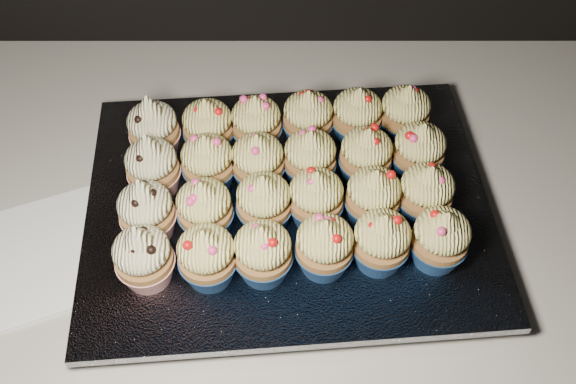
{
  "coord_description": "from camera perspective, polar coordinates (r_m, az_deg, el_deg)",
  "views": [
    {
      "loc": [
        0.21,
        1.2,
        1.54
      ],
      "look_at": [
        0.21,
        1.66,
        0.95
      ],
      "focal_mm": 40.0,
      "sensor_mm": 36.0,
      "label": 1
    }
  ],
  "objects": [
    {
      "name": "cupcake_10",
      "position": [
        0.72,
        7.56,
        -0.43
      ],
      "size": [
        0.06,
        0.06,
        0.08
      ],
      "color": "navy",
      "rests_on": "foil_lining"
    },
    {
      "name": "cupcake_17",
      "position": [
        0.78,
        11.53,
        3.58
      ],
      "size": [
        0.06,
        0.06,
        0.08
      ],
      "color": "navy",
      "rests_on": "foil_lining"
    },
    {
      "name": "cupcake_20",
      "position": [
        0.79,
        -2.83,
        6.07
      ],
      "size": [
        0.06,
        0.06,
        0.08
      ],
      "color": "navy",
      "rests_on": "foil_lining"
    },
    {
      "name": "cupcake_22",
      "position": [
        0.81,
        6.14,
        6.74
      ],
      "size": [
        0.06,
        0.06,
        0.08
      ],
      "color": "navy",
      "rests_on": "foil_lining"
    },
    {
      "name": "cupcake_3",
      "position": [
        0.68,
        3.26,
        -4.82
      ],
      "size": [
        0.06,
        0.06,
        0.08
      ],
      "color": "navy",
      "rests_on": "foil_lining"
    },
    {
      "name": "worktop",
      "position": [
        0.86,
        -14.31,
        -0.87
      ],
      "size": [
        2.44,
        0.64,
        0.04
      ],
      "primitive_type": "cube",
      "color": "beige",
      "rests_on": "cabinet"
    },
    {
      "name": "cupcake_15",
      "position": [
        0.75,
        1.97,
        3.02
      ],
      "size": [
        0.06,
        0.06,
        0.08
      ],
      "color": "navy",
      "rests_on": "foil_lining"
    },
    {
      "name": "cupcake_7",
      "position": [
        0.71,
        -7.41,
        -1.5
      ],
      "size": [
        0.06,
        0.06,
        0.08
      ],
      "color": "navy",
      "rests_on": "foil_lining"
    },
    {
      "name": "cupcake_6",
      "position": [
        0.72,
        -12.47,
        -1.62
      ],
      "size": [
        0.06,
        0.06,
        0.1
      ],
      "color": "#AB1E17",
      "rests_on": "foil_lining"
    },
    {
      "name": "napkin",
      "position": [
        0.81,
        -20.66,
        -5.2
      ],
      "size": [
        0.22,
        0.22,
        0.0
      ],
      "primitive_type": "cube",
      "rotation": [
        0.0,
        0.0,
        0.38
      ],
      "color": "white",
      "rests_on": "worktop"
    },
    {
      "name": "cupcake_1",
      "position": [
        0.68,
        -7.21,
        -5.69
      ],
      "size": [
        0.06,
        0.06,
        0.08
      ],
      "color": "navy",
      "rests_on": "foil_lining"
    },
    {
      "name": "cabinet",
      "position": [
        1.24,
        -10.13,
        -13.59
      ],
      "size": [
        2.4,
        0.6,
        0.86
      ],
      "primitive_type": "cube",
      "color": "black",
      "rests_on": "ground"
    },
    {
      "name": "cupcake_23",
      "position": [
        0.82,
        10.32,
        6.9
      ],
      "size": [
        0.06,
        0.06,
        0.08
      ],
      "color": "navy",
      "rests_on": "foil_lining"
    },
    {
      "name": "foil_lining",
      "position": [
        0.77,
        -0.0,
        -1.01
      ],
      "size": [
        0.5,
        0.41,
        0.01
      ],
      "primitive_type": "cube",
      "rotation": [
        0.0,
        0.0,
        0.08
      ],
      "color": "silver",
      "rests_on": "baking_tray"
    },
    {
      "name": "cupcake_12",
      "position": [
        0.76,
        -11.97,
        2.26
      ],
      "size": [
        0.06,
        0.06,
        0.1
      ],
      "color": "#AB1E17",
      "rests_on": "foil_lining"
    },
    {
      "name": "cupcake_16",
      "position": [
        0.76,
        6.92,
        3.19
      ],
      "size": [
        0.06,
        0.06,
        0.08
      ],
      "color": "navy",
      "rests_on": "foil_lining"
    },
    {
      "name": "cupcake_21",
      "position": [
        0.8,
        1.78,
        6.55
      ],
      "size": [
        0.06,
        0.06,
        0.08
      ],
      "color": "navy",
      "rests_on": "foil_lining"
    },
    {
      "name": "cupcake_9",
      "position": [
        0.72,
        2.5,
        -0.58
      ],
      "size": [
        0.06,
        0.06,
        0.08
      ],
      "color": "navy",
      "rests_on": "foil_lining"
    },
    {
      "name": "cupcake_8",
      "position": [
        0.71,
        -2.15,
        -0.96
      ],
      "size": [
        0.06,
        0.06,
        0.08
      ],
      "color": "navy",
      "rests_on": "foil_lining"
    },
    {
      "name": "cupcake_13",
      "position": [
        0.76,
        -7.13,
        2.58
      ],
      "size": [
        0.06,
        0.06,
        0.08
      ],
      "color": "navy",
      "rests_on": "foil_lining"
    },
    {
      "name": "cupcake_11",
      "position": [
        0.74,
        12.13,
        -0.11
      ],
      "size": [
        0.06,
        0.06,
        0.08
      ],
      "color": "navy",
      "rests_on": "foil_lining"
    },
    {
      "name": "cupcake_0",
      "position": [
        0.69,
        -12.74,
        -5.6
      ],
      "size": [
        0.06,
        0.06,
        0.1
      ],
      "color": "#AB1E17",
      "rests_on": "foil_lining"
    },
    {
      "name": "cupcake_4",
      "position": [
        0.69,
        8.29,
        -4.34
      ],
      "size": [
        0.06,
        0.06,
        0.08
      ],
      "color": "navy",
      "rests_on": "foil_lining"
    },
    {
      "name": "cupcake_19",
      "position": [
        0.79,
        -7.12,
        5.74
      ],
      "size": [
        0.06,
        0.06,
        0.08
      ],
      "color": "navy",
      "rests_on": "foil_lining"
    },
    {
      "name": "cupcake_18",
      "position": [
        0.8,
        -11.87,
        5.58
      ],
      "size": [
        0.06,
        0.06,
        0.1
      ],
      "color": "#AB1E17",
      "rests_on": "foil_lining"
    },
    {
      "name": "cupcake_14",
      "position": [
        0.75,
        -2.68,
        2.68
      ],
      "size": [
        0.06,
        0.06,
        0.08
      ],
      "color": "navy",
      "rests_on": "foil_lining"
    },
    {
      "name": "cupcake_5",
      "position": [
        0.7,
        13.37,
        -4.06
      ],
      "size": [
        0.06,
        0.06,
        0.08
      ],
      "color": "navy",
      "rests_on": "foil_lining"
    },
    {
      "name": "cupcake_2",
      "position": [
        0.68,
        -2.24,
        -5.4
      ],
      "size": [
        0.06,
        0.06,
        0.08
      ],
      "color": "navy",
      "rests_on": "foil_lining"
    },
    {
      "name": "baking_tray",
      "position": [
        0.78,
        -0.0,
        -1.76
      ],
      "size": [
        0.46,
        0.37,
        0.02
      ],
      "primitive_type": "cube",
      "rotation": [
        0.0,
        0.0,
        0.08
      ],
      "color": "black",
      "rests_on": "worktop"
    }
  ]
}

